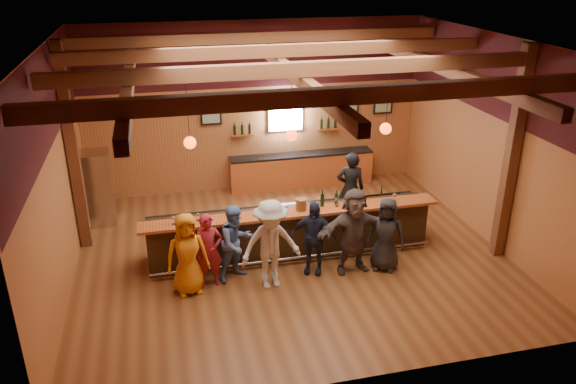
% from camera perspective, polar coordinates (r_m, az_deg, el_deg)
% --- Properties ---
extents(room, '(9.04, 9.00, 4.52)m').
position_cam_1_polar(room, '(11.10, 0.29, 8.38)').
color(room, brown).
rests_on(room, ground).
extents(bar_counter, '(6.30, 1.07, 1.11)m').
position_cam_1_polar(bar_counter, '(12.16, 0.24, -3.85)').
color(bar_counter, black).
rests_on(bar_counter, ground).
extents(back_bar_cabinet, '(4.00, 0.52, 0.95)m').
position_cam_1_polar(back_bar_cabinet, '(15.61, 1.37, 2.27)').
color(back_bar_cabinet, '#9B431C').
rests_on(back_bar_cabinet, ground).
extents(window, '(0.95, 0.09, 0.95)m').
position_cam_1_polar(window, '(15.24, -0.26, 7.98)').
color(window, silver).
rests_on(window, room).
extents(framed_pictures, '(5.35, 0.05, 0.45)m').
position_cam_1_polar(framed_pictures, '(15.43, 2.91, 8.34)').
color(framed_pictures, black).
rests_on(framed_pictures, room).
extents(wine_shelves, '(3.00, 0.18, 0.30)m').
position_cam_1_polar(wine_shelves, '(15.29, -0.20, 6.36)').
color(wine_shelves, '#9B431C').
rests_on(wine_shelves, room).
extents(pendant_lights, '(4.24, 0.24, 1.37)m').
position_cam_1_polar(pendant_lights, '(11.19, 0.36, 5.81)').
color(pendant_lights, black).
rests_on(pendant_lights, room).
extents(stainless_fridge, '(0.70, 0.70, 1.80)m').
position_cam_1_polar(stainless_fridge, '(14.04, -18.79, 0.38)').
color(stainless_fridge, silver).
rests_on(stainless_fridge, ground).
extents(customer_orange, '(0.87, 0.63, 1.65)m').
position_cam_1_polar(customer_orange, '(10.79, -10.22, -6.21)').
color(customer_orange, orange).
rests_on(customer_orange, ground).
extents(customer_redvest, '(0.58, 0.41, 1.51)m').
position_cam_1_polar(customer_redvest, '(10.98, -8.04, -5.91)').
color(customer_redvest, maroon).
rests_on(customer_redvest, ground).
extents(customer_denim, '(0.96, 0.89, 1.58)m').
position_cam_1_polar(customer_denim, '(11.13, -5.30, -5.14)').
color(customer_denim, '#5471A8').
rests_on(customer_denim, ground).
extents(customer_white, '(1.25, 0.82, 1.83)m').
position_cam_1_polar(customer_white, '(10.75, -1.76, -5.37)').
color(customer_white, beige).
rests_on(customer_white, ground).
extents(customer_navy, '(1.00, 0.72, 1.57)m').
position_cam_1_polar(customer_navy, '(11.29, 2.58, -4.64)').
color(customer_navy, '#1C2138').
rests_on(customer_navy, ground).
extents(customer_brown, '(1.71, 0.65, 1.81)m').
position_cam_1_polar(customer_brown, '(11.35, 6.70, -3.94)').
color(customer_brown, '#4E423E').
rests_on(customer_brown, ground).
extents(customer_dark, '(0.91, 0.80, 1.57)m').
position_cam_1_polar(customer_dark, '(11.57, 9.92, -4.26)').
color(customer_dark, black).
rests_on(customer_dark, ground).
extents(bartender, '(0.75, 0.58, 1.81)m').
position_cam_1_polar(bartender, '(13.33, 6.35, 0.35)').
color(bartender, black).
rests_on(bartender, ground).
extents(ice_bucket, '(0.22, 0.22, 0.24)m').
position_cam_1_polar(ice_bucket, '(11.64, 1.34, -1.27)').
color(ice_bucket, brown).
rests_on(ice_bucket, bar_counter).
extents(bottle_a, '(0.08, 0.08, 0.37)m').
position_cam_1_polar(bottle_a, '(11.81, 3.50, -0.81)').
color(bottle_a, black).
rests_on(bottle_a, bar_counter).
extents(bottle_b, '(0.07, 0.07, 0.32)m').
position_cam_1_polar(bottle_b, '(11.95, 4.95, -0.67)').
color(bottle_b, black).
rests_on(bottle_b, bar_counter).
extents(glass_a, '(0.08, 0.08, 0.17)m').
position_cam_1_polar(glass_a, '(11.25, -11.56, -2.67)').
color(glass_a, silver).
rests_on(glass_a, bar_counter).
extents(glass_b, '(0.07, 0.07, 0.17)m').
position_cam_1_polar(glass_b, '(11.32, -9.12, -2.33)').
color(glass_b, silver).
rests_on(glass_b, bar_counter).
extents(glass_c, '(0.09, 0.09, 0.20)m').
position_cam_1_polar(glass_c, '(11.42, -6.06, -1.80)').
color(glass_c, silver).
rests_on(glass_c, bar_counter).
extents(glass_d, '(0.07, 0.07, 0.16)m').
position_cam_1_polar(glass_d, '(11.32, -4.92, -2.14)').
color(glass_d, silver).
rests_on(glass_d, bar_counter).
extents(glass_e, '(0.08, 0.08, 0.17)m').
position_cam_1_polar(glass_e, '(11.48, -0.17, -1.61)').
color(glass_e, silver).
rests_on(glass_e, bar_counter).
extents(glass_f, '(0.08, 0.08, 0.19)m').
position_cam_1_polar(glass_f, '(11.84, 4.99, -0.84)').
color(glass_f, silver).
rests_on(glass_f, bar_counter).
extents(glass_g, '(0.08, 0.08, 0.18)m').
position_cam_1_polar(glass_g, '(11.87, 6.47, -0.88)').
color(glass_g, silver).
rests_on(glass_g, bar_counter).
extents(glass_h, '(0.09, 0.09, 0.20)m').
position_cam_1_polar(glass_h, '(12.22, 10.77, -0.37)').
color(glass_h, silver).
rests_on(glass_h, bar_counter).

